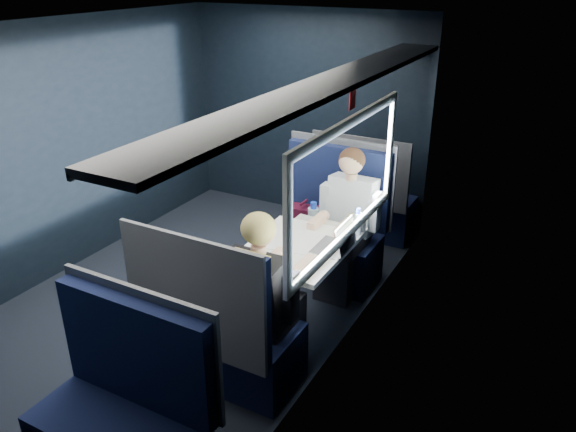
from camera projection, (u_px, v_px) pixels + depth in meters
The scene contains 13 objects.
ground at pixel (200, 293), 5.06m from camera, with size 2.80×4.20×0.01m, color black.
room_shell at pixel (191, 134), 4.44m from camera, with size 3.00×4.40×2.40m.
table at pixel (303, 253), 4.34m from camera, with size 0.62×1.00×0.74m.
seat_bay_near at pixel (327, 233), 5.22m from camera, with size 1.04×0.62×1.26m.
seat_bay_far at pixel (220, 333), 3.82m from camera, with size 1.04×0.62×1.26m.
seat_row_front at pixel (364, 200), 5.96m from camera, with size 1.04×0.51×1.16m.
seat_row_back at pixel (124, 422), 3.08m from camera, with size 1.04×0.51×1.16m.
man at pixel (347, 216), 4.84m from camera, with size 0.53×0.56×1.32m.
woman at pixel (264, 291), 3.71m from camera, with size 0.53×0.56×1.32m.
papers at pixel (289, 242), 4.33m from camera, with size 0.56×0.81×0.01m, color white.
laptop at pixel (338, 242), 4.19m from camera, with size 0.24×0.32×0.24m.
bottle_small at pixel (358, 223), 4.42m from camera, with size 0.07×0.07×0.23m.
cup at pixel (361, 225), 4.51m from camera, with size 0.08×0.08×0.10m, color white.
Camera 1 is at (2.76, -3.42, 2.71)m, focal length 35.00 mm.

